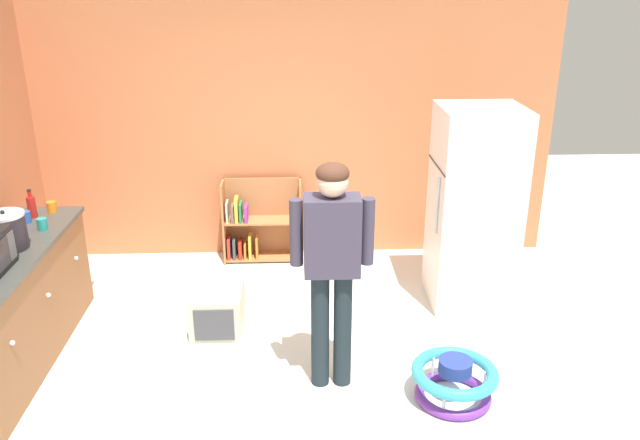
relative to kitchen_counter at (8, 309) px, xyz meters
name	(u,v)px	position (x,y,z in m)	size (l,w,h in m)	color
ground_plane	(301,377)	(2.20, -0.31, -0.45)	(12.00, 12.00, 0.00)	silver
back_wall	(297,128)	(2.20, 2.02, 0.90)	(5.20, 0.06, 2.70)	#C77045
kitchen_counter	(8,309)	(0.00, 0.00, 0.00)	(0.65, 2.03, 0.90)	brown
refrigerator	(474,208)	(3.73, 0.85, 0.44)	(0.73, 0.68, 1.78)	white
bookshelf	(257,225)	(1.78, 1.84, -0.09)	(0.80, 0.28, 0.85)	#B87442
standing_person	(332,256)	(2.42, -0.38, 0.57)	(0.57, 0.22, 1.68)	#1C272D
baby_walker	(454,380)	(3.27, -0.62, -0.29)	(0.60, 0.60, 0.32)	purple
pet_carrier	(218,309)	(1.51, 0.43, -0.27)	(0.42, 0.55, 0.36)	beige
crock_pot	(6,231)	(0.04, 0.10, 0.59)	(0.29, 0.29, 0.30)	black
ketchup_bottle	(32,206)	(-0.02, 0.75, 0.55)	(0.07, 0.07, 0.25)	red
teal_cup	(42,224)	(0.16, 0.47, 0.50)	(0.08, 0.08, 0.10)	teal
orange_cup	(52,207)	(0.10, 0.87, 0.50)	(0.08, 0.08, 0.10)	orange
blue_cup	(26,217)	(-0.03, 0.63, 0.50)	(0.08, 0.08, 0.10)	blue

